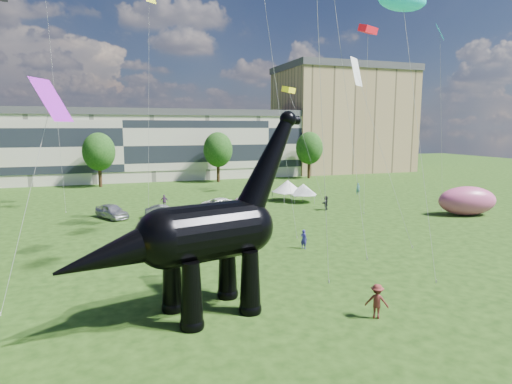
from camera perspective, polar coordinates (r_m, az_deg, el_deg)
name	(u,v)px	position (r m, az deg, el deg)	size (l,w,h in m)	color
ground	(304,296)	(25.82, 6.37, -13.59)	(220.00, 220.00, 0.00)	#16330C
terrace_row	(123,148)	(83.69, -17.36, 5.66)	(78.00, 11.00, 12.00)	beige
apartment_block	(342,122)	(100.14, 11.43, 9.17)	(28.00, 18.00, 22.00)	tan
tree_mid_left	(99,149)	(74.67, -20.24, 5.44)	(5.20, 5.20, 9.44)	#382314
tree_mid_right	(218,147)	(76.87, -5.10, 6.01)	(5.20, 5.20, 9.44)	#382314
tree_far_right	(309,146)	(83.02, 7.12, 6.17)	(5.20, 5.20, 9.44)	#382314
dinosaur_sculpture	(200,237)	(22.21, -7.51, -5.95)	(13.54, 5.32, 11.07)	black
car_silver	(112,211)	(48.69, -18.68, -2.43)	(1.87, 4.64, 1.58)	#B2B2B7
car_grey	(164,211)	(47.79, -12.17, -2.52)	(1.41, 4.04, 1.33)	slate
car_white	(224,204)	(50.60, -4.26, -1.63)	(2.52, 5.47, 1.52)	white
car_dark	(240,206)	(49.07, -2.14, -1.86)	(2.30, 5.66, 1.64)	#595960
gazebo_near	(303,189)	(56.28, 6.31, 0.36)	(4.32, 4.32, 2.43)	white
gazebo_far	(288,186)	(57.24, 4.24, 0.78)	(4.61, 4.61, 2.78)	white
inflatable_pink	(467,201)	(53.21, 26.32, -1.06)	(6.49, 3.24, 3.24)	#CA4E84
visitors	(218,227)	(38.82, -5.09, -4.65)	(48.80, 36.85, 1.81)	maroon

